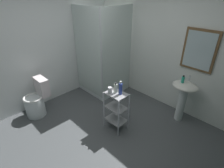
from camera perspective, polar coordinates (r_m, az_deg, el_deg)
ground_plane at (r=3.14m, az=-3.91°, el=-18.62°), size 4.20×4.20×0.02m
wall_back at (r=3.74m, az=17.77°, el=11.19°), size 4.20×0.14×2.50m
wall_left at (r=3.89m, az=-23.14°, el=10.90°), size 0.10×4.20×2.50m
shower_stall at (r=4.26m, az=-2.82°, el=3.27°), size 0.92×0.92×2.00m
pedestal_sink at (r=3.49m, az=22.13°, el=-3.03°), size 0.46×0.37×0.81m
sink_faucet at (r=3.47m, az=23.82°, el=1.68°), size 0.03×0.03×0.10m
toilet at (r=3.83m, az=-23.21°, el=-5.01°), size 0.37×0.49×0.76m
storage_cart at (r=3.12m, az=1.37°, el=-7.82°), size 0.38×0.28×0.74m
hand_soap_bottle at (r=3.36m, az=22.02°, el=1.38°), size 0.05×0.05×0.14m
shampoo_bottle_blue at (r=2.88m, az=2.79°, el=-1.48°), size 0.06×0.06×0.24m
lotion_bottle_white at (r=2.94m, az=1.18°, el=-1.35°), size 0.06×0.06×0.19m
rinse_cup at (r=2.94m, az=-0.69°, el=-1.99°), size 0.07×0.07×0.11m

